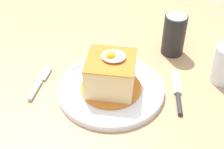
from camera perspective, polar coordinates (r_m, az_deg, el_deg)
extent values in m
cube|color=#A87F56|center=(0.84, 0.55, -2.50)|extent=(1.28, 1.08, 0.04)
cylinder|color=#A87F56|center=(1.56, -17.80, 0.79)|extent=(0.07, 0.07, 0.70)
cylinder|color=white|center=(0.80, -0.21, -2.84)|extent=(0.28, 0.28, 0.01)
torus|color=white|center=(0.79, -0.21, -2.45)|extent=(0.28, 0.28, 0.01)
cylinder|color=#C66B23|center=(0.79, -0.21, -2.42)|extent=(0.16, 0.16, 0.01)
cube|color=#E5C684|center=(0.76, -0.22, 0.09)|extent=(0.12, 0.11, 0.08)
cube|color=#C66B23|center=(0.74, -0.23, 2.70)|extent=(0.12, 0.12, 0.00)
ellipsoid|color=white|center=(0.74, 0.01, 3.44)|extent=(0.06, 0.05, 0.01)
sphere|color=yellow|center=(0.73, -0.23, 3.42)|extent=(0.02, 0.02, 0.02)
cylinder|color=silver|center=(0.82, -14.07, -2.81)|extent=(0.02, 0.08, 0.01)
cube|color=silver|center=(0.86, -12.45, 0.01)|extent=(0.02, 0.05, 0.00)
cylinder|color=silver|center=(0.88, -11.38, 0.97)|extent=(0.00, 0.03, 0.00)
cylinder|color=silver|center=(0.88, -11.87, 1.03)|extent=(0.00, 0.03, 0.00)
cylinder|color=silver|center=(0.88, -12.35, 1.09)|extent=(0.00, 0.03, 0.00)
cylinder|color=#262628|center=(0.78, 12.32, -5.29)|extent=(0.02, 0.08, 0.01)
cube|color=silver|center=(0.84, 11.83, -1.31)|extent=(0.03, 0.09, 0.00)
cylinder|color=black|center=(0.92, 11.42, 7.20)|extent=(0.07, 0.07, 0.12)
cylinder|color=silver|center=(0.89, 11.93, 10.56)|extent=(0.06, 0.06, 0.00)
cylinder|color=gold|center=(0.87, 19.96, 0.56)|extent=(0.06, 0.06, 0.06)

